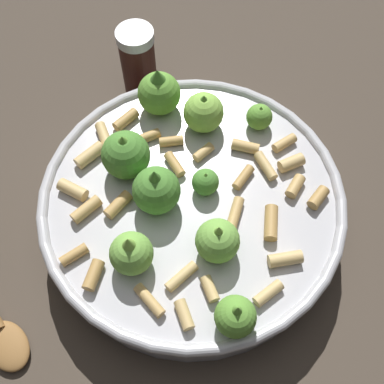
{
  "coord_description": "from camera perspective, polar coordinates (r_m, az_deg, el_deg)",
  "views": [
    {
      "loc": [
        0.22,
        -0.04,
        0.46
      ],
      "look_at": [
        0.0,
        0.0,
        0.06
      ],
      "focal_mm": 44.56,
      "sensor_mm": 36.0,
      "label": 1
    }
  ],
  "objects": [
    {
      "name": "cooking_pan",
      "position": [
        0.48,
        -0.24,
        -1.45
      ],
      "size": [
        0.3,
        0.3,
        0.11
      ],
      "color": "#B7B7BC",
      "rests_on": "ground"
    },
    {
      "name": "ground_plane",
      "position": [
        0.51,
        -0.0,
        -3.54
      ],
      "size": [
        2.4,
        2.4,
        0.0
      ],
      "primitive_type": "plane",
      "color": "#42382D"
    },
    {
      "name": "pepper_shaker",
      "position": [
        0.58,
        -6.45,
        15.2
      ],
      "size": [
        0.04,
        0.04,
        0.09
      ],
      "color": "#33140F",
      "rests_on": "ground"
    }
  ]
}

